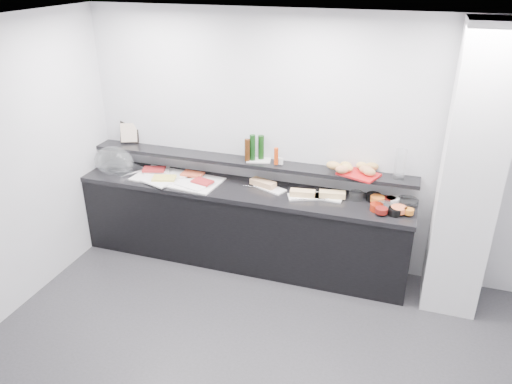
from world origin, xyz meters
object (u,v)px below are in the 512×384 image
(sandwich_plate_mid, at_px, (306,197))
(bread_tray, at_px, (359,174))
(cloche_base, at_px, (120,168))
(carafe, at_px, (400,164))
(framed_print, at_px, (130,132))
(condiment_tray, at_px, (259,160))

(sandwich_plate_mid, bearing_deg, bread_tray, -5.20)
(cloche_base, bearing_deg, sandwich_plate_mid, 22.53)
(cloche_base, relative_size, carafe, 1.68)
(framed_print, distance_m, condiment_tray, 1.63)
(condiment_tray, height_order, bread_tray, bread_tray)
(cloche_base, distance_m, carafe, 3.11)
(cloche_base, xyz_separation_m, sandwich_plate_mid, (2.21, -0.04, -0.01))
(sandwich_plate_mid, height_order, framed_print, framed_print)
(condiment_tray, bearing_deg, cloche_base, 172.46)
(carafe, bearing_deg, bread_tray, -174.11)
(sandwich_plate_mid, relative_size, carafe, 1.24)
(framed_print, relative_size, carafe, 0.87)
(condiment_tray, distance_m, bread_tray, 1.07)
(carafe, bearing_deg, cloche_base, -177.16)
(cloche_base, bearing_deg, condiment_tray, 29.63)
(cloche_base, relative_size, sandwich_plate_mid, 1.36)
(sandwich_plate_mid, bearing_deg, framed_print, 149.59)
(cloche_base, bearing_deg, framed_print, 111.71)
(condiment_tray, distance_m, carafe, 1.46)
(sandwich_plate_mid, height_order, condiment_tray, condiment_tray)
(sandwich_plate_mid, xyz_separation_m, carafe, (0.87, 0.19, 0.39))
(framed_print, bearing_deg, bread_tray, -7.86)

